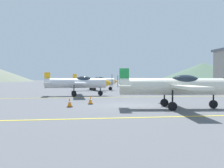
% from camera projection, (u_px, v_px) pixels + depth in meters
% --- Properties ---
extents(ground_plane, '(400.00, 400.00, 0.00)m').
position_uv_depth(ground_plane, '(126.00, 106.00, 15.51)').
color(ground_plane, '#54565B').
extents(apron_line_near, '(80.00, 0.16, 0.01)m').
position_uv_depth(apron_line_near, '(146.00, 117.00, 11.09)').
color(apron_line_near, yellow).
rests_on(apron_line_near, ground_plane).
extents(apron_line_far, '(80.00, 0.16, 0.01)m').
position_uv_depth(apron_line_far, '(111.00, 97.00, 22.68)').
color(apron_line_far, yellow).
rests_on(apron_line_far, ground_plane).
extents(airplane_near, '(7.01, 8.04, 2.40)m').
position_uv_depth(airplane_near, '(176.00, 86.00, 14.33)').
color(airplane_near, silver).
rests_on(airplane_near, ground_plane).
extents(airplane_mid, '(6.94, 8.00, 2.40)m').
position_uv_depth(airplane_mid, '(78.00, 83.00, 24.55)').
color(airplane_mid, silver).
rests_on(airplane_mid, ground_plane).
extents(airplane_far, '(7.02, 8.02, 2.40)m').
position_uv_depth(airplane_far, '(96.00, 81.00, 35.45)').
color(airplane_far, white).
rests_on(airplane_far, ground_plane).
extents(car_sedan, '(4.54, 2.58, 1.62)m').
position_uv_depth(car_sedan, '(158.00, 85.00, 36.32)').
color(car_sedan, red).
rests_on(car_sedan, ground_plane).
extents(traffic_cone_front, '(0.36, 0.36, 0.59)m').
position_uv_depth(traffic_cone_front, '(90.00, 100.00, 16.76)').
color(traffic_cone_front, black).
rests_on(traffic_cone_front, ground_plane).
extents(traffic_cone_side, '(0.36, 0.36, 0.59)m').
position_uv_depth(traffic_cone_side, '(70.00, 103.00, 15.07)').
color(traffic_cone_side, black).
rests_on(traffic_cone_side, ground_plane).
extents(hill_centerleft, '(59.64, 59.64, 11.50)m').
position_uv_depth(hill_centerleft, '(204.00, 72.00, 149.58)').
color(hill_centerleft, '#4C6651').
rests_on(hill_centerleft, ground_plane).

